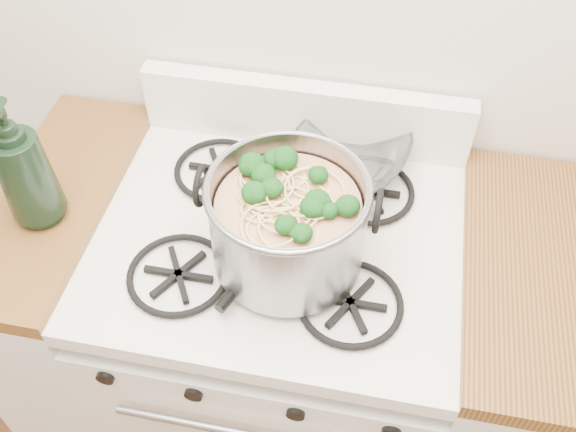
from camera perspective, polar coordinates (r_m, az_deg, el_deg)
The scene contains 6 objects.
gas_range at distance 1.72m, azimuth -0.68°, elevation -11.64°, with size 0.76×0.66×0.92m.
counter_left at distance 1.83m, azimuth -16.49°, elevation -8.00°, with size 0.25×0.65×0.92m.
stock_pot at distance 1.20m, azimuth -0.00°, elevation -0.68°, with size 0.34×0.31×0.21m.
spatula at distance 1.32m, azimuth 0.34°, elevation -0.42°, with size 0.29×0.31×0.02m, color black, non-canonical shape.
glass_bowl at distance 1.45m, azimuth 5.37°, elevation 4.93°, with size 0.10×0.10×0.03m, color white.
bottle at distance 1.35m, azimuth -22.58°, elevation 4.24°, with size 0.11×0.11×0.29m, color black.
Camera 1 is at (0.19, 0.42, 1.93)m, focal length 40.00 mm.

